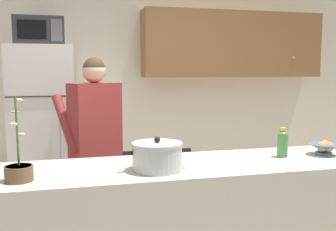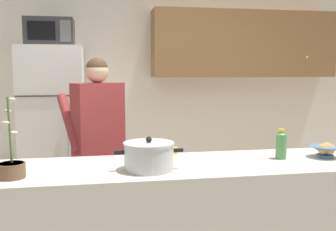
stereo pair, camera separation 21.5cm
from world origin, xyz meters
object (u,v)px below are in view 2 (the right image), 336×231
Objects in this scene: person_near_pot at (98,131)px; cooking_pot at (149,156)px; coffee_mug at (167,151)px; bread_bowl at (325,150)px; microwave at (50,32)px; potted_orchid at (11,167)px; bottle_near_edge at (281,144)px; refrigerator at (54,130)px.

person_near_pot reaches higher than cooking_pot.
bread_bowl is (1.08, -0.18, 0.00)m from coffee_mug.
microwave is 2.26m from cooking_pot.
potted_orchid is (-0.47, -1.06, -0.02)m from person_near_pot.
person_near_pot is 1.06m from cooking_pot.
bottle_near_edge reaches higher than coffee_mug.
potted_orchid is (-1.69, -0.17, -0.03)m from bottle_near_edge.
microwave is at bearing -89.93° from refrigerator.
microwave reaches higher than refrigerator.
person_near_pot is 7.78× the size of bread_bowl.
person_near_pot is at bearing -62.89° from microwave.
cooking_pot is (0.30, -1.02, -0.00)m from person_near_pot.
potted_orchid is at bearing -90.20° from refrigerator.
person_near_pot is 3.56× the size of potted_orchid.
bread_bowl is (1.24, 0.11, -0.03)m from cooking_pot.
refrigerator reaches higher than bread_bowl.
refrigerator is 3.67× the size of microwave.
refrigerator is 2.00m from potted_orchid.
potted_orchid is at bearing -114.03° from person_near_pot.
potted_orchid is at bearing -160.43° from coffee_mug.
person_near_pot is 1.16m from potted_orchid.
potted_orchid is at bearing -177.02° from cooking_pot.
bottle_near_edge is at bearing -36.00° from person_near_pot.
microwave is 3.66× the size of coffee_mug.
cooking_pot is at bearing -73.46° from person_near_pot.
potted_orchid is (-0.01, -1.99, 0.10)m from refrigerator.
refrigerator is at bearing 132.84° from bottle_near_edge.
refrigerator is 8.62× the size of bottle_near_edge.
coffee_mug is 0.63× the size of bread_bowl.
bread_bowl is at bearing -42.51° from refrigerator.
refrigerator is 8.46× the size of bread_bowl.
microwave reaches higher than coffee_mug.
potted_orchid reaches higher than bread_bowl.
refrigerator is at bearing 89.80° from potted_orchid.
bread_bowl is (2.01, -1.84, 0.09)m from refrigerator.
cooking_pot is 2.00× the size of bread_bowl.
microwave reaches higher than bread_bowl.
potted_orchid is (-0.78, -0.04, -0.02)m from cooking_pot.
bottle_near_edge is at bearing 176.54° from bread_bowl.
bread_bowl is at bearing 5.26° from cooking_pot.
cooking_pot is (0.77, -1.93, -0.90)m from microwave.
microwave is (0.00, -0.02, 1.02)m from refrigerator.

